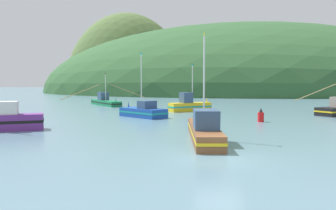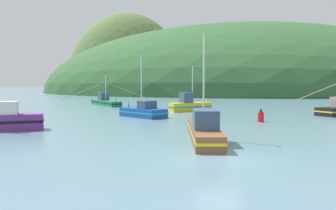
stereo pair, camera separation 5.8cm
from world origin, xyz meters
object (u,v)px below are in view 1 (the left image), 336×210
object	(u,v)px
channel_buoy	(261,116)
fishing_boat_blue	(143,112)
fishing_boat_green	(105,102)
fishing_boat_yellow	(189,105)
fishing_boat_brown	(204,130)

from	to	relation	value
channel_buoy	fishing_boat_blue	bearing A→B (deg)	162.53
fishing_boat_green	fishing_boat_yellow	xyz separation A→B (m)	(15.38, -11.91, 0.19)
fishing_boat_brown	fishing_boat_green	world-z (taller)	fishing_boat_brown
fishing_boat_yellow	fishing_boat_blue	xyz separation A→B (m)	(-5.47, -8.69, -0.21)
fishing_boat_green	fishing_boat_blue	distance (m)	22.86
fishing_boat_green	fishing_boat_blue	size ratio (longest dim) A/B	1.74
fishing_boat_green	fishing_boat_blue	xyz separation A→B (m)	(9.92, -20.60, -0.02)
fishing_boat_brown	fishing_boat_yellow	xyz separation A→B (m)	(-1.14, 24.47, 0.14)
fishing_boat_yellow	channel_buoy	bearing A→B (deg)	-91.33
fishing_boat_green	fishing_boat_brown	bearing A→B (deg)	-10.74
fishing_boat_brown	fishing_boat_green	size ratio (longest dim) A/B	0.81
fishing_boat_blue	channel_buoy	xyz separation A→B (m)	(13.01, -4.10, -0.06)
fishing_boat_brown	fishing_boat_blue	distance (m)	17.10
fishing_boat_yellow	channel_buoy	world-z (taller)	fishing_boat_yellow
fishing_boat_green	channel_buoy	xyz separation A→B (m)	(22.93, -24.69, -0.08)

